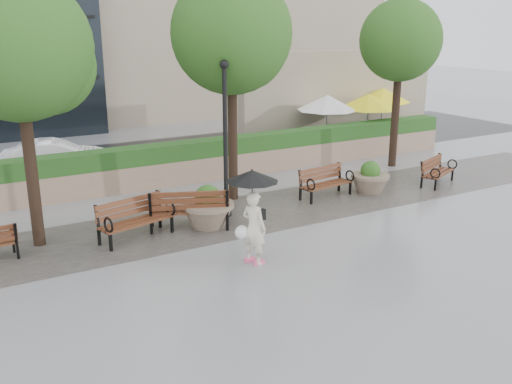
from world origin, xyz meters
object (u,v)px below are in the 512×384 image
bench_1 (136,228)px  planter_left (208,211)px  lamppost (225,150)px  bench_4 (437,177)px  car_right (56,157)px  pedestrian (253,208)px  bench_3 (326,189)px  bench_2 (189,217)px  planter_right (370,180)px

bench_1 → planter_left: (1.90, -0.10, 0.15)m
lamppost → bench_4: bearing=-4.6°
car_right → pedestrian: size_ratio=1.73×
bench_4 → pedestrian: (-8.44, -2.55, 1.02)m
bench_4 → pedestrian: 8.88m
bench_1 → pedestrian: 3.37m
pedestrian → bench_1: bearing=10.7°
car_right → planter_left: bearing=-150.6°
bench_1 → lamppost: lamppost is taller
bench_3 → bench_2: bearing=177.9°
planter_right → lamppost: lamppost is taller
bench_2 → pedestrian: pedestrian is taller
lamppost → car_right: size_ratio=1.16×
planter_right → pedestrian: (-5.91, -2.96, 0.89)m
pedestrian → planter_left: bearing=-25.6°
pedestrian → lamppost: bearing=-39.2°
bench_2 → planter_left: planter_left is taller
planter_right → bench_2: bearing=-177.7°
bench_4 → planter_left: size_ratio=1.29×
bench_3 → planter_right: 1.57m
bench_1 → bench_3: bearing=-10.3°
bench_2 → bench_1: bearing=22.8°
bench_1 → pedestrian: (1.76, -2.70, 0.99)m
lamppost → car_right: lamppost is taller
lamppost → bench_1: bearing=-170.7°
planter_left → lamppost: bearing=33.9°
lamppost → pedestrian: (-0.95, -3.14, -0.58)m
bench_2 → bench_3: bench_2 is taller
bench_2 → car_right: size_ratio=0.59×
planter_right → car_right: bearing=137.6°
bench_4 → planter_left: 8.30m
bench_2 → bench_4: size_ratio=1.23×
bench_1 → car_right: size_ratio=0.54×
planter_left → planter_right: size_ratio=1.13×
bench_3 → pedestrian: size_ratio=0.85×
bench_2 → planter_right: size_ratio=1.80×
bench_4 → lamppost: lamppost is taller
bench_1 → car_right: bearing=77.8°
bench_4 → bench_3: bearing=148.6°
bench_1 → pedestrian: pedestrian is taller
pedestrian → car_right: bearing=-10.8°
planter_left → pedestrian: bearing=-93.1°
bench_2 → bench_3: (4.71, 0.48, -0.05)m
planter_right → car_right: 10.88m
planter_right → lamppost: size_ratio=0.28×
car_right → planter_right: bearing=-119.3°
bench_1 → bench_2: (1.42, 0.01, 0.03)m
planter_right → planter_left: bearing=-176.4°
bench_3 → planter_left: size_ratio=1.33×
planter_left → pedestrian: size_ratio=0.64×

